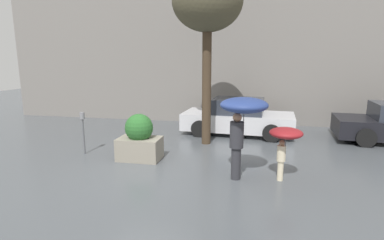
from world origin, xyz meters
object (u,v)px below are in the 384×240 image
object	(u,v)px
person_child	(285,137)
street_tree	(207,4)
parking_meter	(83,124)
parked_car_near	(238,118)
planter_box	(139,139)
person_adult	(242,114)

from	to	relation	value
person_child	street_tree	distance (m)	4.94
parking_meter	parked_car_near	bearing A→B (deg)	38.39
parked_car_near	street_tree	distance (m)	4.27
planter_box	parked_car_near	xyz separation A→B (m)	(2.55, 3.61, 0.03)
person_adult	street_tree	distance (m)	4.27
street_tree	parking_meter	xyz separation A→B (m)	(-3.39, -1.83, -3.53)
person_adult	street_tree	xyz separation A→B (m)	(-1.26, 2.90, 2.87)
planter_box	street_tree	bearing A→B (deg)	51.53
person_adult	parking_meter	distance (m)	4.81
planter_box	street_tree	world-z (taller)	street_tree
planter_box	street_tree	xyz separation A→B (m)	(1.58, 1.99, 3.85)
street_tree	person_adult	bearing A→B (deg)	-66.57
person_child	planter_box	bearing A→B (deg)	-155.10
person_adult	parking_meter	world-z (taller)	person_adult
person_child	person_adult	bearing A→B (deg)	-138.67
parked_car_near	planter_box	bearing A→B (deg)	149.10
person_adult	parking_meter	size ratio (longest dim) A/B	1.54
person_adult	person_child	size ratio (longest dim) A/B	1.53
planter_box	person_adult	distance (m)	3.14
street_tree	planter_box	bearing A→B (deg)	-128.47
person_child	parking_meter	world-z (taller)	person_child
person_adult	parked_car_near	distance (m)	4.62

